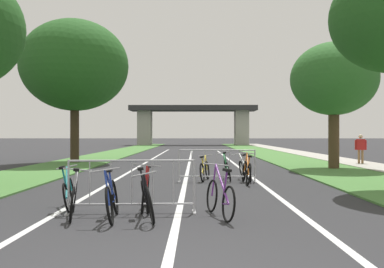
# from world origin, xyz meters

# --- Properties ---
(grass_verge_left) EXTENTS (3.32, 66.18, 0.05)m
(grass_verge_left) POSITION_xyz_m (-5.96, 27.07, 0.03)
(grass_verge_left) COLOR #477A38
(grass_verge_left) RESTS_ON ground
(grass_verge_right) EXTENTS (3.32, 66.18, 0.05)m
(grass_verge_right) POSITION_xyz_m (5.96, 27.07, 0.03)
(grass_verge_right) COLOR #477A38
(grass_verge_right) RESTS_ON ground
(sidewalk_path_right) EXTENTS (2.05, 66.18, 0.08)m
(sidewalk_path_right) POSITION_xyz_m (8.65, 27.07, 0.04)
(sidewalk_path_right) COLOR #ADA89E
(sidewalk_path_right) RESTS_ON ground
(lane_stripe_center) EXTENTS (0.14, 38.28, 0.01)m
(lane_stripe_center) POSITION_xyz_m (0.00, 19.14, 0.00)
(lane_stripe_center) COLOR silver
(lane_stripe_center) RESTS_ON ground
(lane_stripe_right_lane) EXTENTS (0.14, 38.28, 0.01)m
(lane_stripe_right_lane) POSITION_xyz_m (2.36, 19.14, 0.00)
(lane_stripe_right_lane) COLOR silver
(lane_stripe_right_lane) RESTS_ON ground
(lane_stripe_left_lane) EXTENTS (0.14, 38.28, 0.01)m
(lane_stripe_left_lane) POSITION_xyz_m (-2.36, 19.14, 0.00)
(lane_stripe_left_lane) COLOR silver
(lane_stripe_left_lane) RESTS_ON ground
(overpass_bridge) EXTENTS (17.43, 4.27, 5.47)m
(overpass_bridge) POSITION_xyz_m (0.00, 54.69, 3.88)
(overpass_bridge) COLOR #2D2D30
(overpass_bridge) RESTS_ON ground
(tree_left_maple_mid) EXTENTS (5.70, 5.70, 7.64)m
(tree_left_maple_mid) POSITION_xyz_m (-6.12, 18.42, 5.20)
(tree_left_maple_mid) COLOR #3D2D1E
(tree_left_maple_mid) RESTS_ON ground
(tree_right_oak_mid) EXTENTS (3.78, 3.78, 5.60)m
(tree_right_oak_mid) POSITION_xyz_m (6.43, 14.58, 3.96)
(tree_right_oak_mid) COLOR #4C3823
(tree_right_oak_mid) RESTS_ON ground
(crowd_barrier_nearest) EXTENTS (2.52, 0.58, 1.05)m
(crowd_barrier_nearest) POSITION_xyz_m (-0.91, 4.17, 0.52)
(crowd_barrier_nearest) COLOR #ADADB2
(crowd_barrier_nearest) RESTS_ON ground
(crowd_barrier_second) EXTENTS (2.51, 0.50, 1.05)m
(crowd_barrier_second) POSITION_xyz_m (1.03, 9.58, 0.52)
(crowd_barrier_second) COLOR #ADADB2
(crowd_barrier_second) RESTS_ON ground
(bicycle_white_0) EXTENTS (0.56, 1.69, 0.94)m
(bicycle_white_0) POSITION_xyz_m (1.97, 9.95, 0.36)
(bicycle_white_0) COLOR black
(bicycle_white_0) RESTS_ON ground
(bicycle_teal_1) EXTENTS (0.66, 1.69, 0.91)m
(bicycle_teal_1) POSITION_xyz_m (-2.30, 4.68, 0.35)
(bicycle_teal_1) COLOR black
(bicycle_teal_1) RESTS_ON ground
(bicycle_red_2) EXTENTS (0.55, 1.72, 0.98)m
(bicycle_red_2) POSITION_xyz_m (-0.69, 4.65, 0.38)
(bicycle_red_2) COLOR black
(bicycle_red_2) RESTS_ON ground
(bicycle_orange_3) EXTENTS (0.56, 1.72, 0.99)m
(bicycle_orange_3) POSITION_xyz_m (1.92, 9.09, 0.38)
(bicycle_orange_3) COLOR black
(bicycle_orange_3) RESTS_ON ground
(bicycle_blue_4) EXTENTS (0.52, 1.67, 0.99)m
(bicycle_blue_4) POSITION_xyz_m (-1.18, 3.57, 0.37)
(bicycle_blue_4) COLOR black
(bicycle_blue_4) RESTS_ON ground
(bicycle_green_5) EXTENTS (0.45, 1.65, 0.96)m
(bicycle_green_5) POSITION_xyz_m (1.40, 10.16, 0.37)
(bicycle_green_5) COLOR black
(bicycle_green_5) RESTS_ON ground
(bicycle_silver_6) EXTENTS (0.58, 1.66, 0.94)m
(bicycle_silver_6) POSITION_xyz_m (-1.94, 3.79, 0.36)
(bicycle_silver_6) COLOR black
(bicycle_silver_6) RESTS_ON ground
(bicycle_yellow_7) EXTENTS (0.48, 1.57, 0.86)m
(bicycle_yellow_7) POSITION_xyz_m (0.64, 9.96, 0.35)
(bicycle_yellow_7) COLOR black
(bicycle_yellow_7) RESTS_ON ground
(bicycle_black_8) EXTENTS (0.50, 1.65, 0.93)m
(bicycle_black_8) POSITION_xyz_m (-0.55, 3.63, 0.37)
(bicycle_black_8) COLOR black
(bicycle_black_8) RESTS_ON ground
(bicycle_purple_9) EXTENTS (0.57, 1.64, 0.99)m
(bicycle_purple_9) POSITION_xyz_m (0.79, 3.82, 0.37)
(bicycle_purple_9) COLOR black
(bicycle_purple_9) RESTS_ON ground
(pedestrian_strolling) EXTENTS (0.55, 0.35, 1.53)m
(pedestrian_strolling) POSITION_xyz_m (8.63, 17.21, 0.93)
(pedestrian_strolling) COLOR olive
(pedestrian_strolling) RESTS_ON ground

